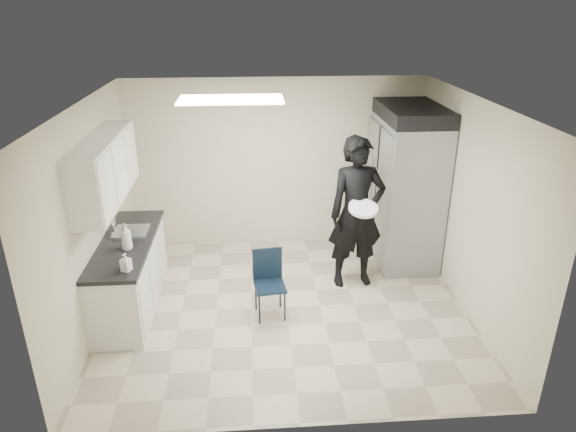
{
  "coord_description": "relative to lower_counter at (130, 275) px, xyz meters",
  "views": [
    {
      "loc": [
        -0.39,
        -5.57,
        3.64
      ],
      "look_at": [
        0.04,
        0.2,
        1.18
      ],
      "focal_mm": 32.0,
      "sensor_mm": 36.0,
      "label": 1
    }
  ],
  "objects": [
    {
      "name": "sink",
      "position": [
        0.02,
        0.25,
        0.44
      ],
      "size": [
        0.42,
        0.4,
        0.14
      ],
      "primitive_type": "cube",
      "color": "gray",
      "rests_on": "countertop"
    },
    {
      "name": "upper_cabinets",
      "position": [
        -0.13,
        0.0,
        1.4
      ],
      "size": [
        0.35,
        1.8,
        0.75
      ],
      "primitive_type": "cube",
      "color": "silver",
      "rests_on": "left_wall"
    },
    {
      "name": "fridge_compressor",
      "position": [
        3.78,
        1.07,
        1.77
      ],
      "size": [
        0.8,
        1.35,
        0.2
      ],
      "primitive_type": "cube",
      "color": "black",
      "rests_on": "commercial_fridge"
    },
    {
      "name": "ceiling_panel",
      "position": [
        1.35,
        0.2,
        2.14
      ],
      "size": [
        1.2,
        0.6,
        0.02
      ],
      "primitive_type": "cube",
      "color": "white",
      "rests_on": "ceiling"
    },
    {
      "name": "soap_bottle_a",
      "position": [
        0.08,
        -0.22,
        0.64
      ],
      "size": [
        0.18,
        0.18,
        0.33
      ],
      "primitive_type": "imported",
      "rotation": [
        0.0,
        0.0,
        0.79
      ],
      "color": "white",
      "rests_on": "countertop"
    },
    {
      "name": "ceiling",
      "position": [
        1.95,
        -0.2,
        2.17
      ],
      "size": [
        4.5,
        4.5,
        0.0
      ],
      "primitive_type": "plane",
      "rotation": [
        3.14,
        0.0,
        0.0
      ],
      "color": "white",
      "rests_on": "back_wall"
    },
    {
      "name": "notice_sticker_left",
      "position": [
        -0.29,
        -0.1,
        0.79
      ],
      "size": [
        0.0,
        0.12,
        0.07
      ],
      "primitive_type": "cube",
      "color": "yellow",
      "rests_on": "left_wall"
    },
    {
      "name": "folding_chair",
      "position": [
        1.74,
        -0.37,
        -0.02
      ],
      "size": [
        0.41,
        0.41,
        0.82
      ],
      "primitive_type": "cube",
      "rotation": [
        0.0,
        0.0,
        0.12
      ],
      "color": "black",
      "rests_on": "floor"
    },
    {
      "name": "countertop",
      "position": [
        0.0,
        0.0,
        0.46
      ],
      "size": [
        0.64,
        1.95,
        0.05
      ],
      "primitive_type": "cube",
      "color": "black",
      "rests_on": "lower_counter"
    },
    {
      "name": "bucket_lid",
      "position": [
        2.95,
        0.12,
        0.77
      ],
      "size": [
        0.41,
        0.41,
        0.05
      ],
      "primitive_type": "cylinder",
      "rotation": [
        0.0,
        0.0,
        0.11
      ],
      "color": "white",
      "rests_on": "man_tuxedo"
    },
    {
      "name": "left_wall",
      "position": [
        -0.3,
        -0.2,
        0.87
      ],
      "size": [
        0.0,
        4.0,
        4.0
      ],
      "primitive_type": "plane",
      "rotation": [
        1.57,
        0.0,
        1.57
      ],
      "color": "beige",
      "rests_on": "floor"
    },
    {
      "name": "notice_sticker_right",
      "position": [
        -0.29,
        0.1,
        0.75
      ],
      "size": [
        0.0,
        0.12,
        0.07
      ],
      "primitive_type": "cube",
      "color": "yellow",
      "rests_on": "left_wall"
    },
    {
      "name": "commercial_fridge",
      "position": [
        3.78,
        1.07,
        0.62
      ],
      "size": [
        0.8,
        1.35,
        2.1
      ],
      "primitive_type": "cube",
      "color": "gray",
      "rests_on": "floor"
    },
    {
      "name": "towel_dispenser",
      "position": [
        -0.19,
        1.15,
        1.19
      ],
      "size": [
        0.22,
        0.3,
        0.35
      ],
      "primitive_type": "cube",
      "color": "black",
      "rests_on": "left_wall"
    },
    {
      "name": "man_tuxedo",
      "position": [
        2.93,
        0.37,
        0.6
      ],
      "size": [
        0.81,
        0.58,
        2.06
      ],
      "primitive_type": "imported",
      "rotation": [
        0.0,
        0.0,
        0.11
      ],
      "color": "black",
      "rests_on": "floor"
    },
    {
      "name": "right_wall",
      "position": [
        4.2,
        -0.2,
        0.87
      ],
      "size": [
        0.0,
        4.0,
        4.0
      ],
      "primitive_type": "plane",
      "rotation": [
        1.57,
        0.0,
        -1.57
      ],
      "color": "beige",
      "rests_on": "floor"
    },
    {
      "name": "back_wall",
      "position": [
        1.95,
        1.8,
        0.87
      ],
      "size": [
        4.5,
        0.0,
        4.5
      ],
      "primitive_type": "plane",
      "rotation": [
        1.57,
        0.0,
        0.0
      ],
      "color": "beige",
      "rests_on": "floor"
    },
    {
      "name": "lower_counter",
      "position": [
        0.0,
        0.0,
        0.0
      ],
      "size": [
        0.6,
        1.9,
        0.86
      ],
      "primitive_type": "cube",
      "color": "silver",
      "rests_on": "floor"
    },
    {
      "name": "faucet",
      "position": [
        -0.18,
        0.25,
        0.59
      ],
      "size": [
        0.02,
        0.02,
        0.24
      ],
      "primitive_type": "cylinder",
      "color": "silver",
      "rests_on": "countertop"
    },
    {
      "name": "soap_bottle_b",
      "position": [
        0.18,
        -0.75,
        0.58
      ],
      "size": [
        0.12,
        0.12,
        0.21
      ],
      "primitive_type": "imported",
      "rotation": [
        0.0,
        0.0,
        -0.4
      ],
      "color": "#B5B6C1",
      "rests_on": "countertop"
    },
    {
      "name": "floor",
      "position": [
        1.95,
        -0.2,
        -0.43
      ],
      "size": [
        4.5,
        4.5,
        0.0
      ],
      "primitive_type": "plane",
      "color": "#BEAF95",
      "rests_on": "ground"
    }
  ]
}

